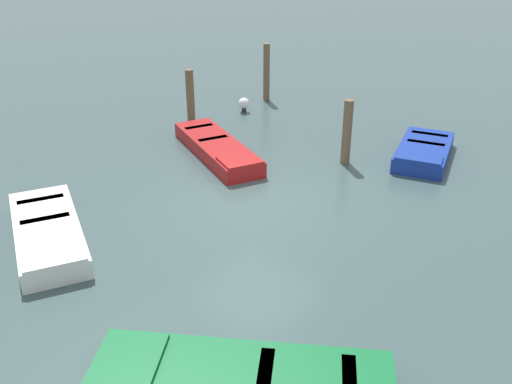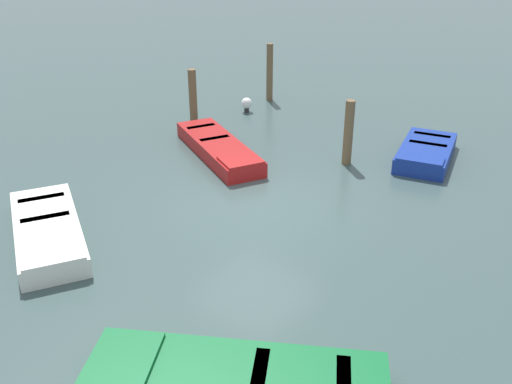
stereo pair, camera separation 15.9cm
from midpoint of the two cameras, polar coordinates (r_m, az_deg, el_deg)
name	(u,v)px [view 1 (the left image)]	position (r m, az deg, el deg)	size (l,w,h in m)	color
ground_plane	(256,206)	(13.08, -0.35, -1.37)	(80.00, 80.00, 0.00)	#384C4C
rowboat_red	(217,148)	(15.68, -4.13, 4.35)	(2.54, 3.92, 0.46)	maroon
rowboat_green	(240,382)	(8.38, -2.22, -18.32)	(3.38, 4.22, 0.46)	#0F602D
rowboat_blue	(424,152)	(16.04, 16.04, 3.87)	(2.88, 1.96, 0.46)	navy
rowboat_white	(48,233)	(12.37, -20.30, -3.80)	(2.66, 3.64, 0.46)	silver
mooring_piling_near_left	(347,132)	(15.12, 8.71, 5.88)	(0.25, 0.25, 1.73)	brown
mooring_piling_far_right	(266,72)	(20.19, 0.82, 11.79)	(0.22, 0.22, 1.96)	brown
mooring_piling_near_right	(190,96)	(18.15, -6.79, 9.41)	(0.25, 0.25, 1.67)	brown
marker_buoy	(244,104)	(19.11, -1.45, 8.75)	(0.36, 0.36, 0.48)	#262626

